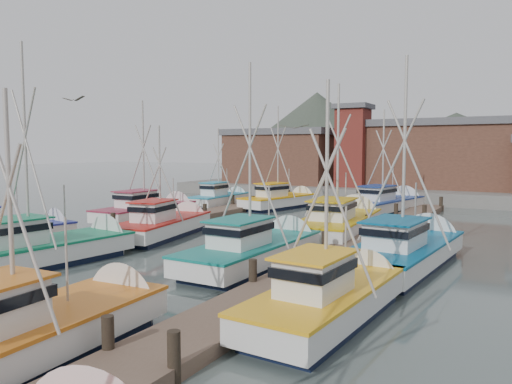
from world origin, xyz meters
The scene contains 21 objects.
ground centered at (0.00, 0.00, 0.00)m, with size 260.00×260.00×0.00m, color #445250.
dock_left centered at (-7.00, 4.04, 0.21)m, with size 2.30×46.00×1.50m.
dock_right centered at (7.00, 4.04, 0.21)m, with size 2.30×46.00×1.50m.
quay centered at (0.00, 37.00, 0.60)m, with size 44.00×16.00×1.20m, color gray.
shed_left centered at (-11.00, 35.00, 4.34)m, with size 12.72×8.48×6.20m.
shed_center centered at (6.00, 37.00, 4.69)m, with size 14.84×9.54×6.90m.
lookout_tower centered at (-2.00, 33.00, 5.55)m, with size 3.60×3.60×8.50m.
distant_hills centered at (-12.76, 122.59, 0.00)m, with size 175.00×140.00×42.00m.
boat_1 centered at (4.23, -9.56, 0.68)m, with size 3.09×8.68×7.24m.
boat_4 centered at (-4.16, -2.88, 0.69)m, with size 4.16×9.68×10.50m.
boat_5 centered at (4.10, 1.81, 0.68)m, with size 3.82×9.08×9.56m.
boat_7 centered at (9.57, -3.26, 0.68)m, with size 3.15×8.08×7.75m.
boat_8 centered at (-4.22, 5.52, 0.68)m, with size 4.09×8.84×7.18m.
boat_9 centered at (4.45, 11.56, 0.68)m, with size 4.10×10.66×9.96m.
boat_10 centered at (-9.57, 10.28, 0.68)m, with size 3.82×9.05×9.30m.
boat_11 centered at (9.95, 4.88, 0.69)m, with size 4.06×9.92×9.95m.
boat_12 centered at (-4.42, 21.46, 0.68)m, with size 4.22×8.85×9.48m.
boat_13 centered at (4.22, 23.16, 0.68)m, with size 4.82×10.22×9.17m.
boat_14 centered at (-9.62, 19.81, 0.68)m, with size 3.07×7.73×7.51m.
gull_near centered at (-3.72, -1.45, 7.41)m, with size 1.55×0.65×0.24m.
gull_far centered at (4.16, 5.37, 6.24)m, with size 1.55×0.63×0.24m.
Camera 1 is at (14.78, -17.36, 5.19)m, focal length 35.00 mm.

